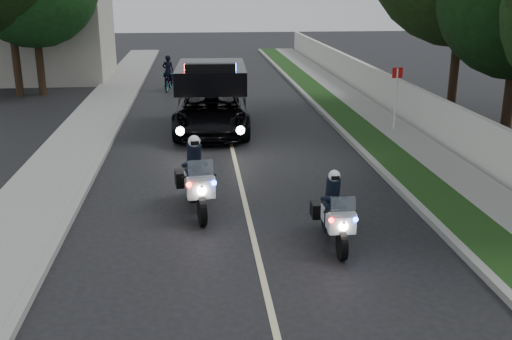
{
  "coord_description": "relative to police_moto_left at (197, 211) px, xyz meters",
  "views": [
    {
      "loc": [
        -1.12,
        -9.06,
        5.18
      ],
      "look_at": [
        0.22,
        4.28,
        1.0
      ],
      "focal_mm": 41.87,
      "sensor_mm": 36.0,
      "label": 1
    }
  ],
  "objects": [
    {
      "name": "police_moto_right",
      "position": [
        2.83,
        -2.16,
        0.0
      ],
      "size": [
        0.67,
        1.85,
        1.56
      ],
      "primitive_type": null,
      "rotation": [
        0.0,
        0.0,
        -0.01
      ],
      "color": "silver",
      "rests_on": "ground"
    },
    {
      "name": "ground",
      "position": [
        1.19,
        -4.36,
        0.0
      ],
      "size": [
        120.0,
        120.0,
        0.0
      ],
      "primitive_type": "plane",
      "color": "black",
      "rests_on": "ground"
    },
    {
      "name": "cyclist",
      "position": [
        -1.32,
        17.23,
        0.0
      ],
      "size": [
        0.57,
        0.38,
        1.57
      ],
      "primitive_type": "imported",
      "rotation": [
        0.0,
        0.0,
        3.15
      ],
      "color": "black",
      "rests_on": "ground"
    },
    {
      "name": "sign_post",
      "position": [
        7.19,
        7.16,
        0.0
      ],
      "size": [
        0.39,
        0.39,
        2.45
      ],
      "primitive_type": null,
      "rotation": [
        0.0,
        0.0,
        0.01
      ],
      "color": "#AB200C",
      "rests_on": "ground"
    },
    {
      "name": "grass_verge",
      "position": [
        5.99,
        5.64,
        0.08
      ],
      "size": [
        1.2,
        60.0,
        0.16
      ],
      "primitive_type": "cube",
      "color": "#193814",
      "rests_on": "ground"
    },
    {
      "name": "sidewalk_left",
      "position": [
        -4.01,
        5.64,
        0.08
      ],
      "size": [
        2.0,
        60.0,
        0.16
      ],
      "primitive_type": "cube",
      "color": "gray",
      "rests_on": "ground"
    },
    {
      "name": "tree_left_far",
      "position": [
        -8.42,
        16.23,
        0.0
      ],
      "size": [
        8.79,
        8.79,
        12.97
      ],
      "primitive_type": null,
      "rotation": [
        0.0,
        0.0,
        -0.14
      ],
      "color": "black",
      "rests_on": "ground"
    },
    {
      "name": "building_far",
      "position": [
        -8.81,
        21.64,
        3.5
      ],
      "size": [
        8.0,
        6.0,
        7.0
      ],
      "primitive_type": "cube",
      "color": "#A8A396",
      "rests_on": "ground"
    },
    {
      "name": "lane_marking",
      "position": [
        1.19,
        5.64,
        0.0
      ],
      "size": [
        0.12,
        50.0,
        0.01
      ],
      "primitive_type": "cube",
      "color": "#BFB78C",
      "rests_on": "ground"
    },
    {
      "name": "curb_right",
      "position": [
        5.29,
        5.64,
        0.07
      ],
      "size": [
        0.2,
        60.0,
        0.15
      ],
      "primitive_type": "cube",
      "color": "gray",
      "rests_on": "ground"
    },
    {
      "name": "tree_right_d",
      "position": [
        10.67,
        10.28,
        0.0
      ],
      "size": [
        9.9,
        9.9,
        12.62
      ],
      "primitive_type": null,
      "rotation": [
        0.0,
        0.0,
        0.4
      ],
      "color": "#1D3712",
      "rests_on": "ground"
    },
    {
      "name": "curb_left",
      "position": [
        -2.91,
        5.64,
        0.07
      ],
      "size": [
        0.2,
        60.0,
        0.15
      ],
      "primitive_type": "cube",
      "color": "gray",
      "rests_on": "ground"
    },
    {
      "name": "bicycle",
      "position": [
        -1.32,
        17.23,
        0.0
      ],
      "size": [
        0.83,
        1.85,
        0.94
      ],
      "primitive_type": "imported",
      "rotation": [
        0.0,
        0.0,
        -0.12
      ],
      "color": "black",
      "rests_on": "ground"
    },
    {
      "name": "tree_left_near",
      "position": [
        -7.42,
        16.53,
        0.0
      ],
      "size": [
        7.04,
        7.04,
        10.5
      ],
      "primitive_type": null,
      "rotation": [
        0.0,
        0.0,
        0.13
      ],
      "color": "#164217",
      "rests_on": "ground"
    },
    {
      "name": "police_moto_left",
      "position": [
        0.0,
        0.0,
        0.0
      ],
      "size": [
        1.02,
        2.23,
        1.83
      ],
      "primitive_type": null,
      "rotation": [
        0.0,
        0.0,
        0.13
      ],
      "color": "silver",
      "rests_on": "ground"
    },
    {
      "name": "sidewalk_right",
      "position": [
        7.29,
        5.64,
        0.08
      ],
      "size": [
        1.4,
        60.0,
        0.16
      ],
      "primitive_type": "cube",
      "color": "gray",
      "rests_on": "ground"
    },
    {
      "name": "police_suv",
      "position": [
        0.61,
        8.14,
        0.0
      ],
      "size": [
        2.89,
        5.85,
        2.79
      ],
      "primitive_type": "imported",
      "rotation": [
        0.0,
        0.0,
        -0.04
      ],
      "color": "black",
      "rests_on": "ground"
    },
    {
      "name": "tree_right_c",
      "position": [
        11.02,
        6.37,
        0.0
      ],
      "size": [
        5.99,
        5.99,
        9.3
      ],
      "primitive_type": null,
      "rotation": [
        0.0,
        0.0,
        -0.08
      ],
      "color": "black",
      "rests_on": "ground"
    },
    {
      "name": "property_wall",
      "position": [
        8.29,
        5.64,
        0.75
      ],
      "size": [
        0.22,
        60.0,
        1.5
      ],
      "primitive_type": "cube",
      "color": "beige",
      "rests_on": "ground"
    }
  ]
}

